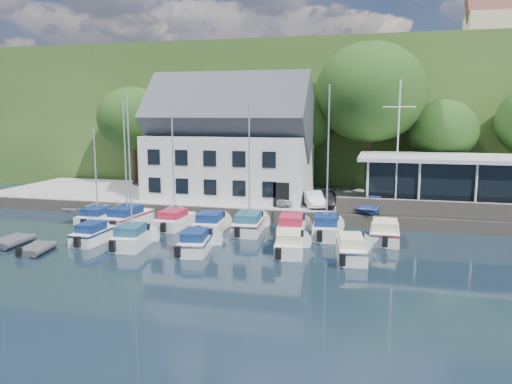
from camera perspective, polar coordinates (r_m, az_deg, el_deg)
ground at (r=28.22m, az=0.83°, el=-8.52°), size 180.00×180.00×0.00m
quay at (r=44.83m, az=6.03°, el=-1.28°), size 60.00×13.00×1.00m
quay_face at (r=38.53m, az=4.64°, el=-2.97°), size 60.00×0.30×1.00m
hillside at (r=88.38m, az=10.32°, el=8.62°), size 160.00×75.00×16.00m
field_patch at (r=96.48m, az=15.68°, el=13.31°), size 50.00×30.00×0.30m
farmhouse at (r=80.57m, az=26.53°, el=16.44°), size 10.40×7.00×8.20m
harbor_building at (r=44.78m, az=-2.99°, el=5.01°), size 14.40×8.20×8.70m
club_pavilion at (r=42.79m, az=20.53°, el=1.15°), size 13.20×7.20×4.10m
seawall at (r=38.63m, az=22.60°, el=-1.95°), size 18.00×0.50×1.20m
gangway at (r=42.73m, az=-18.27°, el=-2.89°), size 1.20×6.00×1.40m
car_silver at (r=41.11m, az=3.00°, el=-0.69°), size 2.32×3.49×1.10m
car_white at (r=40.64m, az=6.56°, el=-0.76°), size 2.51×3.99×1.24m
car_dgrey at (r=40.92m, az=8.02°, el=-0.77°), size 1.74×4.07×1.17m
car_blue at (r=39.44m, az=13.24°, el=-1.24°), size 2.56×3.93×1.25m
flagpole at (r=39.24m, az=15.88°, el=4.99°), size 2.38×0.20×9.92m
tree_0 at (r=55.23m, az=-13.83°, el=6.33°), size 7.48×7.48×10.23m
tree_1 at (r=50.88m, az=-6.57°, el=6.97°), size 8.33×8.33×11.39m
tree_2 at (r=48.77m, az=4.58°, el=6.51°), size 7.83×7.83×10.70m
tree_3 at (r=47.51m, az=12.85°, el=8.16°), size 10.16×10.16×13.89m
tree_4 at (r=48.99m, az=20.44°, el=4.82°), size 6.38×6.38×8.72m
boat_r1_0 at (r=39.82m, az=-17.87°, el=2.27°), size 2.14×5.48×8.20m
boat_r1_1 at (r=38.57m, az=-14.69°, el=2.95°), size 2.67×6.95×9.21m
boat_r1_2 at (r=37.24m, az=-9.44°, el=2.28°), size 2.21×5.85×8.39m
boat_r1_3 at (r=36.04m, az=-5.17°, el=-3.44°), size 2.48×5.71×1.47m
boat_r1_4 at (r=35.40m, az=-0.78°, el=2.39°), size 2.51×6.59×8.81m
boat_r1_5 at (r=34.78m, az=4.12°, el=-3.83°), size 2.59×5.98×1.54m
boat_r1_6 at (r=34.34m, az=8.20°, el=2.64°), size 2.45×6.20×9.46m
boat_r1_7 at (r=34.48m, az=14.50°, el=-4.29°), size 2.09×5.73×1.46m
boat_r2_0 at (r=34.78m, az=-18.13°, el=-4.40°), size 1.77×4.94×1.38m
boat_r2_1 at (r=32.34m, az=-14.20°, el=1.62°), size 2.58×5.54×8.97m
boat_r2_2 at (r=31.30m, az=-6.87°, el=-5.50°), size 2.64×5.78×1.36m
boat_r2_3 at (r=30.65m, az=3.83°, el=-5.75°), size 2.54×5.39×1.39m
boat_r2_4 at (r=30.17m, az=10.80°, el=-6.11°), size 2.55×6.15×1.42m
dinghy_0 at (r=36.07m, az=-26.20°, el=-4.98°), size 1.83×3.00×0.70m
dinghy_1 at (r=33.63m, az=-23.82°, el=-5.85°), size 2.03×2.93×0.63m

